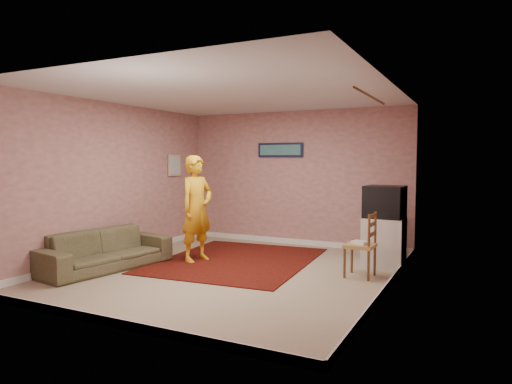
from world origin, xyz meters
The scene contains 26 objects.
ground centered at (0.00, 0.00, 0.00)m, with size 5.00×5.00×0.00m, color tan.
wall_back centered at (0.00, 2.50, 1.30)m, with size 4.50×0.02×2.60m, color tan.
wall_front centered at (0.00, -2.50, 1.30)m, with size 4.50×0.02×2.60m, color tan.
wall_left centered at (-2.25, 0.00, 1.30)m, with size 0.02×5.00×2.60m, color tan.
wall_right centered at (2.25, 0.00, 1.30)m, with size 0.02×5.00×2.60m, color tan.
ceiling centered at (0.00, 0.00, 2.60)m, with size 4.50×5.00×0.02m, color silver.
baseboard_back centered at (0.00, 2.49, 0.05)m, with size 4.50×0.02×0.10m, color white.
baseboard_front centered at (0.00, -2.49, 0.05)m, with size 4.50×0.02×0.10m, color white.
baseboard_left centered at (-2.24, 0.00, 0.05)m, with size 0.02×5.00×0.10m, color white.
baseboard_right centered at (2.24, 0.00, 0.05)m, with size 0.02×5.00×0.10m, color white.
window centered at (2.24, -0.90, 1.45)m, with size 0.01×1.10×1.50m, color black.
curtain_sheer centered at (2.23, -1.05, 1.25)m, with size 0.01×0.75×2.10m, color white.
curtain_floral centered at (2.21, -0.35, 1.25)m, with size 0.01×0.35×2.10m, color beige.
curtain_rod centered at (2.20, -0.90, 2.32)m, with size 0.02×0.02×1.40m, color brown.
picture_back centered at (-0.30, 2.47, 1.85)m, with size 0.95×0.04×0.28m.
picture_left centered at (-2.22, 1.60, 1.55)m, with size 0.04×0.38×0.42m.
area_rug centered at (-0.30, 0.68, 0.01)m, with size 2.33×2.92×0.02m, color black.
tv_cabinet centered at (1.95, 1.31, 0.38)m, with size 0.60×0.55×0.77m, color silver.
crt_tv centered at (1.94, 1.31, 1.01)m, with size 0.61×0.55×0.49m.
chair_a centered at (1.69, 2.12, 0.54)m, with size 0.47×0.46×0.48m.
dvd_player centered at (1.69, 2.12, 0.48)m, with size 0.36×0.26×0.06m, color #B8B8BD.
blue_throw centered at (1.69, 2.20, 0.72)m, with size 0.37×0.05×0.39m, color #7F99D1.
chair_b centered at (1.76, 0.55, 0.56)m, with size 0.41×0.43×0.50m.
game_console centered at (1.76, 0.55, 0.49)m, with size 0.21×0.15×0.04m, color white.
sofa centered at (-1.80, -0.72, 0.29)m, with size 2.02×0.79×0.59m, color brown.
person centered at (-0.86, 0.37, 0.86)m, with size 0.63×0.41×1.73m, color gold.
Camera 1 is at (3.29, -5.80, 1.65)m, focal length 32.00 mm.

